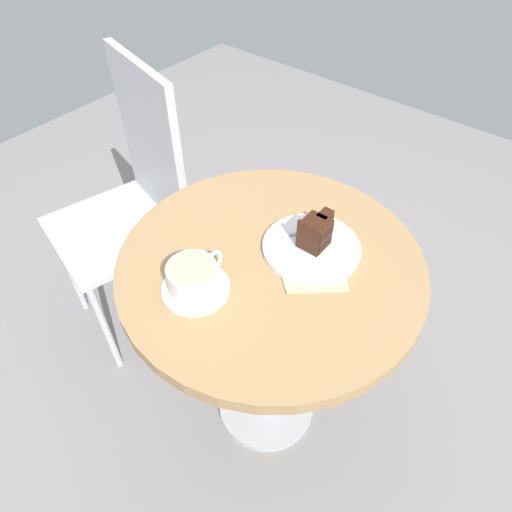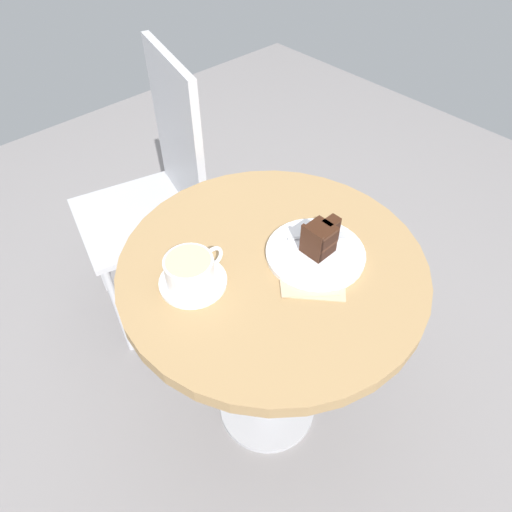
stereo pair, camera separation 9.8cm
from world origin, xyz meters
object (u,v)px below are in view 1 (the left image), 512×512
(coffee_cup, at_px, (193,278))
(cake_slice, at_px, (316,232))
(teaspoon, at_px, (193,271))
(fork, at_px, (321,230))
(cafe_chair, at_px, (135,193))
(cake_plate, at_px, (311,247))
(napkin, at_px, (311,270))
(saucer, at_px, (196,288))

(coffee_cup, xyz_separation_m, cake_slice, (0.27, -0.12, 0.00))
(teaspoon, distance_m, fork, 0.32)
(coffee_cup, bearing_deg, teaspoon, 49.93)
(cafe_chair, bearing_deg, cake_plate, 15.55)
(teaspoon, relative_size, napkin, 0.55)
(napkin, relative_size, cafe_chair, 0.20)
(cake_slice, height_order, napkin, cake_slice)
(cake_slice, relative_size, fork, 0.68)
(napkin, bearing_deg, teaspoon, 131.95)
(teaspoon, relative_size, cake_plate, 0.46)
(teaspoon, xyz_separation_m, napkin, (0.17, -0.19, -0.01))
(saucer, relative_size, cake_plate, 0.65)
(cake_slice, bearing_deg, cafe_chair, 91.97)
(napkin, distance_m, cafe_chair, 0.70)
(saucer, relative_size, napkin, 0.77)
(cake_slice, height_order, fork, cake_slice)
(teaspoon, relative_size, fork, 0.80)
(cake_plate, bearing_deg, coffee_cup, 155.48)
(saucer, relative_size, coffee_cup, 1.04)
(teaspoon, height_order, napkin, teaspoon)
(saucer, distance_m, napkin, 0.26)
(cake_slice, bearing_deg, fork, 15.63)
(coffee_cup, xyz_separation_m, teaspoon, (0.03, 0.04, -0.03))
(cake_plate, distance_m, cafe_chair, 0.67)
(cake_plate, xyz_separation_m, cake_slice, (0.01, -0.00, 0.04))
(saucer, relative_size, fork, 1.12)
(saucer, distance_m, cafe_chair, 0.60)
(coffee_cup, distance_m, teaspoon, 0.06)
(fork, distance_m, napkin, 0.12)
(cake_slice, xyz_separation_m, fork, (0.05, 0.01, -0.03))
(cake_slice, bearing_deg, napkin, -150.46)
(napkin, xyz_separation_m, cafe_chair, (0.04, 0.69, -0.15))
(cake_plate, distance_m, cake_slice, 0.04)
(fork, xyz_separation_m, napkin, (-0.11, -0.05, -0.01))
(coffee_cup, height_order, fork, coffee_cup)
(teaspoon, xyz_separation_m, cake_slice, (0.24, -0.16, 0.04))
(coffee_cup, bearing_deg, napkin, -37.24)
(cake_slice, relative_size, napkin, 0.46)
(cake_plate, xyz_separation_m, cafe_chair, (-0.01, 0.65, -0.16))
(fork, bearing_deg, napkin, -118.62)
(saucer, height_order, cafe_chair, cafe_chair)
(teaspoon, bearing_deg, saucer, -120.80)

